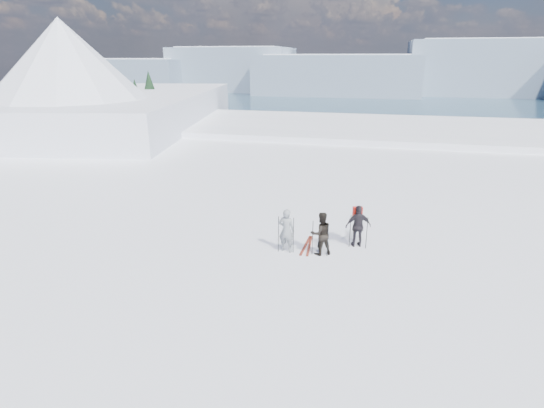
{
  "coord_description": "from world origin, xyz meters",
  "views": [
    {
      "loc": [
        0.74,
        -10.34,
        6.42
      ],
      "look_at": [
        -2.47,
        3.0,
        1.65
      ],
      "focal_mm": 28.0,
      "sensor_mm": 36.0,
      "label": 1
    }
  ],
  "objects_px": {
    "skier_dark": "(321,233)",
    "skier_grey": "(286,230)",
    "skier_pack": "(358,226)",
    "skis_loose": "(307,245)"
  },
  "relations": [
    {
      "from": "skier_pack",
      "to": "skis_loose",
      "type": "relative_size",
      "value": 0.9
    },
    {
      "from": "skier_pack",
      "to": "skier_grey",
      "type": "bearing_deg",
      "value": 7.79
    },
    {
      "from": "skier_pack",
      "to": "skis_loose",
      "type": "distance_m",
      "value": 1.93
    },
    {
      "from": "skier_dark",
      "to": "skier_grey",
      "type": "bearing_deg",
      "value": -26.02
    },
    {
      "from": "skier_grey",
      "to": "skier_dark",
      "type": "bearing_deg",
      "value": -168.32
    },
    {
      "from": "skis_loose",
      "to": "skier_pack",
      "type": "bearing_deg",
      "value": 13.07
    },
    {
      "from": "skier_dark",
      "to": "skis_loose",
      "type": "height_order",
      "value": "skier_dark"
    },
    {
      "from": "skier_dark",
      "to": "skis_loose",
      "type": "distance_m",
      "value": 1.06
    },
    {
      "from": "skier_grey",
      "to": "skier_pack",
      "type": "distance_m",
      "value": 2.58
    },
    {
      "from": "skier_dark",
      "to": "skier_pack",
      "type": "distance_m",
      "value": 1.52
    }
  ]
}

